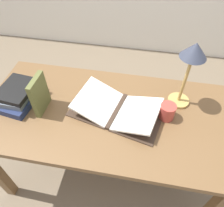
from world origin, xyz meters
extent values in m
plane|color=#70604C|center=(0.00, 0.00, 0.00)|extent=(12.00, 12.00, 0.00)
cube|color=brown|center=(0.00, 0.00, 0.72)|extent=(1.48, 0.75, 0.03)
cube|color=brown|center=(-0.69, 0.32, 0.35)|extent=(0.06, 0.06, 0.70)
cube|color=brown|center=(0.69, 0.32, 0.35)|extent=(0.06, 0.06, 0.70)
cube|color=#38281E|center=(0.07, 0.02, 0.74)|extent=(0.09, 0.28, 0.02)
cube|color=#38281E|center=(-0.07, 0.05, 0.74)|extent=(0.32, 0.35, 0.01)
cube|color=#38281E|center=(0.20, -0.02, 0.74)|extent=(0.32, 0.35, 0.01)
cube|color=white|center=(-0.06, 0.04, 0.78)|extent=(0.29, 0.33, 0.09)
cube|color=white|center=(0.19, -0.01, 0.78)|extent=(0.29, 0.33, 0.09)
cube|color=#1E284C|center=(-0.54, 0.00, 0.76)|extent=(0.23, 0.31, 0.04)
cube|color=slate|center=(-0.54, 0.00, 0.80)|extent=(0.16, 0.24, 0.04)
cube|color=black|center=(-0.54, 0.00, 0.83)|extent=(0.21, 0.25, 0.03)
cube|color=brown|center=(-0.37, -0.03, 0.85)|extent=(0.03, 0.16, 0.23)
cylinder|color=tan|center=(0.43, 0.17, 0.74)|extent=(0.13, 0.13, 0.02)
cylinder|color=tan|center=(0.43, 0.17, 0.91)|extent=(0.02, 0.02, 0.32)
cone|color=#333847|center=(0.43, 0.17, 1.11)|extent=(0.14, 0.14, 0.08)
cylinder|color=#B74238|center=(0.36, 0.03, 0.78)|extent=(0.09, 0.09, 0.10)
torus|color=#B74238|center=(0.33, 0.07, 0.78)|extent=(0.04, 0.05, 0.05)
camera|label=1|loc=(0.19, -0.81, 1.74)|focal=35.00mm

